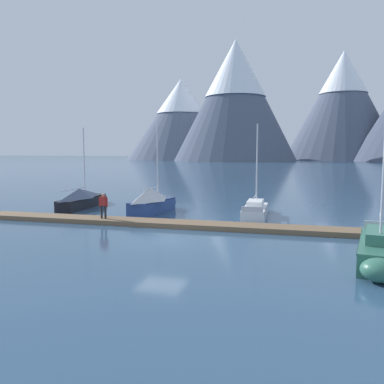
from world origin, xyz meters
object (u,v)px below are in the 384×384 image
sailboat_second_berth (153,201)px  person_on_dock (103,204)px  sailboat_mid_dock_port (256,209)px  sailboat_mid_dock_starboard (380,250)px  sailboat_nearest_berth (83,198)px

sailboat_second_berth → person_on_dock: (-1.57, -4.91, 0.31)m
sailboat_second_berth → sailboat_mid_dock_port: (7.79, 0.88, -0.47)m
sailboat_mid_dock_starboard → person_on_dock: (-15.93, 5.44, 0.67)m
sailboat_second_berth → person_on_dock: bearing=-107.7°
sailboat_second_berth → sailboat_mid_dock_port: sailboat_second_berth is taller
sailboat_nearest_berth → sailboat_mid_dock_port: (14.58, -0.27, -0.31)m
sailboat_mid_dock_port → person_on_dock: size_ratio=4.00×
sailboat_second_berth → sailboat_mid_dock_starboard: 17.71m
person_on_dock → sailboat_mid_dock_starboard: bearing=-18.8°
sailboat_nearest_berth → sailboat_second_berth: size_ratio=1.05×
sailboat_second_berth → person_on_dock: 5.16m
sailboat_nearest_berth → person_on_dock: sailboat_nearest_berth is taller
sailboat_mid_dock_port → sailboat_mid_dock_starboard: 13.01m
sailboat_nearest_berth → person_on_dock: (5.23, -6.06, 0.47)m
sailboat_mid_dock_starboard → person_on_dock: sailboat_mid_dock_starboard is taller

